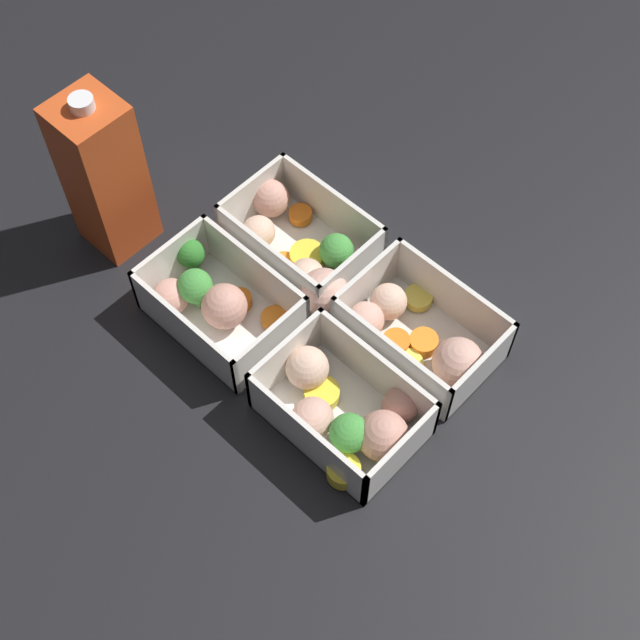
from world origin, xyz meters
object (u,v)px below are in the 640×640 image
Objects in this scene: container_near_left at (420,337)px; container_near_right at (301,250)px; container_far_right at (212,300)px; container_far_left at (346,412)px; juice_carton at (104,175)px.

container_near_left and container_near_right have the same top height.
container_near_left is 1.01× the size of container_far_right.
container_near_left is 0.11m from container_far_left.
container_near_right is 1.16× the size of container_far_left.
juice_carton is at bearing 31.66° from container_near_right.
juice_carton is (0.34, 0.11, 0.07)m from container_near_left.
container_far_right is (0.02, 0.11, 0.00)m from container_near_right.
container_near_right is at bearing -33.31° from container_far_left.
container_near_left is 0.22m from container_far_right.
container_near_left and container_far_right have the same top height.
container_far_left is 1.05× the size of container_far_right.
container_far_right is (0.18, 0.11, 0.00)m from container_near_left.
container_near_right is (0.16, 0.01, 0.00)m from container_near_left.
container_near_right is at bearing 1.85° from container_near_left.
juice_carton reaches higher than container_near_right.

